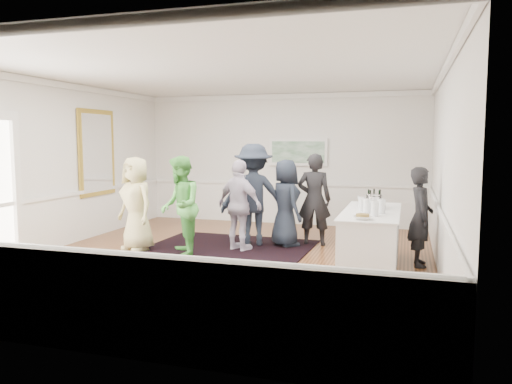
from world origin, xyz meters
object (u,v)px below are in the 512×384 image
(guest_green, at_px, (180,206))
(guest_dark_b, at_px, (314,199))
(guest_dark_a, at_px, (253,195))
(guest_tan, at_px, (136,204))
(ice_bucket, at_px, (374,202))
(guest_lilac, at_px, (240,205))
(guest_navy, at_px, (286,203))
(serving_table, at_px, (371,240))
(bartender, at_px, (421,217))
(nut_bowl, at_px, (363,217))

(guest_green, distance_m, guest_dark_b, 2.67)
(guest_green, xyz_separation_m, guest_dark_a, (0.99, 1.23, 0.10))
(guest_tan, bearing_deg, guest_green, 17.66)
(guest_tan, bearing_deg, ice_bucket, 27.68)
(guest_lilac, height_order, guest_navy, guest_lilac)
(serving_table, xyz_separation_m, guest_dark_b, (-1.21, 1.55, 0.43))
(guest_tan, distance_m, ice_bucket, 4.35)
(bartender, xyz_separation_m, guest_dark_b, (-1.98, 1.13, 0.09))
(guest_navy, xyz_separation_m, ice_bucket, (1.75, -1.05, 0.21))
(serving_table, xyz_separation_m, bartender, (0.76, 0.42, 0.34))
(guest_lilac, bearing_deg, guest_dark_b, -121.60)
(serving_table, relative_size, guest_dark_b, 1.28)
(guest_tan, height_order, nut_bowl, guest_tan)
(serving_table, distance_m, bartender, 0.94)
(guest_tan, distance_m, nut_bowl, 4.38)
(guest_navy, bearing_deg, guest_green, 87.61)
(serving_table, height_order, guest_green, guest_green)
(guest_tan, relative_size, guest_lilac, 1.03)
(guest_lilac, bearing_deg, guest_green, 59.28)
(guest_lilac, height_order, guest_dark_a, guest_dark_a)
(serving_table, xyz_separation_m, guest_lilac, (-2.45, 0.63, 0.38))
(guest_dark_b, distance_m, ice_bucket, 1.82)
(guest_lilac, relative_size, guest_dark_a, 0.86)
(guest_green, height_order, guest_navy, guest_green)
(guest_green, relative_size, ice_bucket, 6.91)
(nut_bowl, bearing_deg, guest_navy, 127.07)
(bartender, height_order, guest_dark_a, guest_dark_a)
(guest_green, bearing_deg, guest_lilac, 99.49)
(bartender, xyz_separation_m, guest_navy, (-2.49, 0.85, 0.03))
(guest_tan, height_order, ice_bucket, guest_tan)
(guest_green, bearing_deg, guest_dark_b, 98.98)
(serving_table, xyz_separation_m, guest_green, (-3.34, -0.05, 0.42))
(guest_green, xyz_separation_m, ice_bucket, (3.37, 0.27, 0.16))
(guest_dark_a, distance_m, nut_bowl, 3.12)
(guest_lilac, distance_m, guest_navy, 0.97)
(bartender, xyz_separation_m, guest_tan, (-5.08, -0.33, 0.06))
(guest_green, height_order, guest_lilac, guest_green)
(guest_dark_b, height_order, guest_navy, guest_dark_b)
(serving_table, distance_m, guest_dark_a, 2.69)
(serving_table, relative_size, ice_bucket, 8.98)
(guest_dark_b, relative_size, ice_bucket, 6.99)
(guest_green, bearing_deg, guest_dark_a, 113.30)
(bartender, bearing_deg, guest_tan, 88.88)
(bartender, xyz_separation_m, guest_green, (-4.11, -0.47, 0.08))
(guest_lilac, bearing_deg, bartender, -161.81)
(guest_dark_a, bearing_deg, ice_bucket, 141.88)
(nut_bowl, bearing_deg, guest_tan, 166.51)
(bartender, height_order, guest_tan, guest_tan)
(guest_dark_a, height_order, nut_bowl, guest_dark_a)
(guest_navy, bearing_deg, guest_tan, 72.87)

